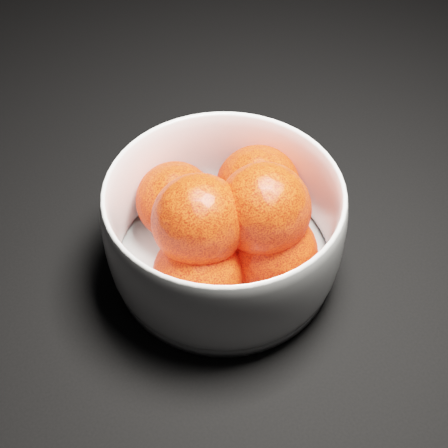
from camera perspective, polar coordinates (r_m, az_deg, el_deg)
name	(u,v)px	position (r m, az deg, el deg)	size (l,w,h in m)	color
bowl	(224,228)	(0.50, 0.00, -0.36)	(0.19, 0.19, 0.09)	white
orange_pile	(230,222)	(0.48, 0.57, 0.14)	(0.15, 0.15, 0.11)	#FF290B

